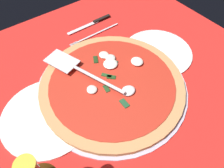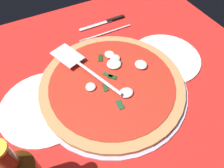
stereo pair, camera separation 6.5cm
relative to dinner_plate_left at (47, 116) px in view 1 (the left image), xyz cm
name	(u,v)px [view 1 (the left image)]	position (x,y,z in cm)	size (l,w,h in cm)	color
ground_plane	(120,102)	(19.42, -8.02, -1.00)	(105.98, 105.98, 0.80)	red
checker_pattern	(120,102)	(19.42, -8.02, -0.55)	(105.98, 105.98, 0.10)	white
pizza_pan	(112,87)	(20.50, -2.46, -0.09)	(45.35, 45.35, 0.82)	#B8AEC2
dinner_plate_left	(47,116)	(0.00, 0.00, 0.00)	(25.18, 25.18, 1.00)	white
dinner_plate_right	(157,52)	(42.19, 0.16, 0.00)	(23.69, 23.69, 1.00)	white
pizza	(112,84)	(20.61, -2.36, 1.21)	(43.36, 43.36, 3.13)	tan
pizza_server	(79,69)	(14.66, 6.53, 3.77)	(12.98, 27.59, 1.00)	silver
place_setting_far	(94,29)	(31.84, 24.35, -0.15)	(21.86, 13.52, 1.40)	white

